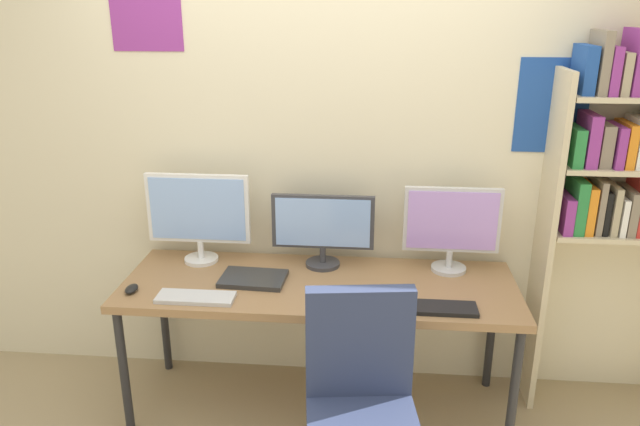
% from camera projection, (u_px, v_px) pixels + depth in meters
% --- Properties ---
extents(wall_back, '(4.35, 0.11, 2.60)m').
position_uv_depth(wall_back, '(326.00, 153.00, 3.21)').
color(wall_back, beige).
rests_on(wall_back, ground_plane).
extents(desk, '(1.95, 0.68, 0.74)m').
position_uv_depth(desk, '(319.00, 293.00, 3.02)').
color(desk, '#936D47').
rests_on(desk, ground_plane).
extents(bookshelf, '(0.83, 0.28, 1.95)m').
position_uv_depth(bookshelf, '(627.00, 177.00, 2.92)').
color(bookshelf, beige).
rests_on(bookshelf, ground_plane).
extents(monitor_left, '(0.54, 0.18, 0.48)m').
position_uv_depth(monitor_left, '(198.00, 213.00, 3.17)').
color(monitor_left, silver).
rests_on(monitor_left, desk).
extents(monitor_center, '(0.53, 0.18, 0.39)m').
position_uv_depth(monitor_center, '(323.00, 227.00, 3.13)').
color(monitor_center, '#38383D').
rests_on(monitor_center, desk).
extents(monitor_right, '(0.49, 0.18, 0.45)m').
position_uv_depth(monitor_right, '(452.00, 225.00, 3.06)').
color(monitor_right, silver).
rests_on(monitor_right, desk).
extents(keyboard_left, '(0.37, 0.13, 0.02)m').
position_uv_depth(keyboard_left, '(196.00, 297.00, 2.83)').
color(keyboard_left, silver).
rests_on(keyboard_left, desk).
extents(keyboard_right, '(0.36, 0.13, 0.02)m').
position_uv_depth(keyboard_right, '(437.00, 308.00, 2.74)').
color(keyboard_right, black).
rests_on(keyboard_right, desk).
extents(mouse_left_side, '(0.06, 0.10, 0.03)m').
position_uv_depth(mouse_left_side, '(132.00, 289.00, 2.90)').
color(mouse_left_side, black).
rests_on(mouse_left_side, desk).
extents(mouse_right_side, '(0.06, 0.10, 0.03)m').
position_uv_depth(mouse_right_side, '(321.00, 293.00, 2.86)').
color(mouse_right_side, '#38383D').
rests_on(mouse_right_side, desk).
extents(laptop_closed, '(0.33, 0.24, 0.02)m').
position_uv_depth(laptop_closed, '(253.00, 279.00, 3.02)').
color(laptop_closed, '#2D2D2D').
rests_on(laptop_closed, desk).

